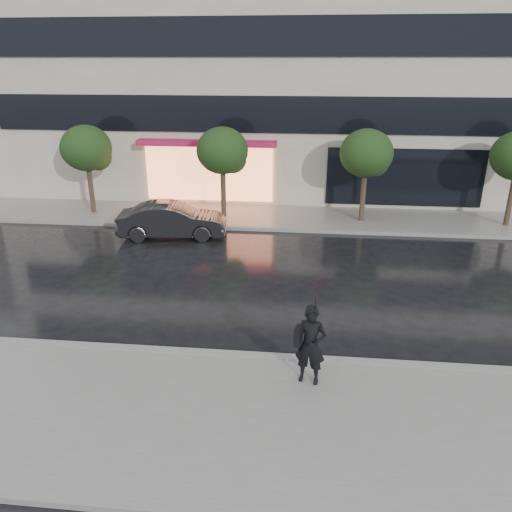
# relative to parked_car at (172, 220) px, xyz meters

# --- Properties ---
(ground) EXTENTS (120.00, 120.00, 0.00)m
(ground) POSITION_rel_parked_car_xyz_m (4.60, -7.33, -0.69)
(ground) COLOR black
(ground) RESTS_ON ground
(sidewalk_near) EXTENTS (60.00, 4.50, 0.12)m
(sidewalk_near) POSITION_rel_parked_car_xyz_m (4.60, -10.58, -0.63)
(sidewalk_near) COLOR slate
(sidewalk_near) RESTS_ON ground
(sidewalk_far) EXTENTS (60.00, 3.50, 0.12)m
(sidewalk_far) POSITION_rel_parked_car_xyz_m (4.60, 2.92, -0.63)
(sidewalk_far) COLOR slate
(sidewalk_far) RESTS_ON ground
(curb_near) EXTENTS (60.00, 0.25, 0.14)m
(curb_near) POSITION_rel_parked_car_xyz_m (4.60, -8.33, -0.62)
(curb_near) COLOR gray
(curb_near) RESTS_ON ground
(curb_far) EXTENTS (60.00, 0.25, 0.14)m
(curb_far) POSITION_rel_parked_car_xyz_m (4.60, 1.17, -0.62)
(curb_far) COLOR gray
(curb_far) RESTS_ON ground
(office_building) EXTENTS (30.00, 12.76, 18.00)m
(office_building) POSITION_rel_parked_car_xyz_m (4.60, 10.64, 8.31)
(office_building) COLOR beige
(office_building) RESTS_ON ground
(tree_far_west) EXTENTS (2.20, 2.20, 3.99)m
(tree_far_west) POSITION_rel_parked_car_xyz_m (-4.34, 2.70, 2.23)
(tree_far_west) COLOR #33261C
(tree_far_west) RESTS_ON ground
(tree_mid_west) EXTENTS (2.20, 2.20, 3.99)m
(tree_mid_west) POSITION_rel_parked_car_xyz_m (1.66, 2.70, 2.23)
(tree_mid_west) COLOR #33261C
(tree_mid_west) RESTS_ON ground
(tree_mid_east) EXTENTS (2.20, 2.20, 3.99)m
(tree_mid_east) POSITION_rel_parked_car_xyz_m (7.66, 2.70, 2.23)
(tree_mid_east) COLOR #33261C
(tree_mid_east) RESTS_ON ground
(parked_car) EXTENTS (4.35, 2.00, 1.38)m
(parked_car) POSITION_rel_parked_car_xyz_m (0.00, 0.00, 0.00)
(parked_car) COLOR black
(parked_car) RESTS_ON ground
(pedestrian_with_umbrella) EXTENTS (1.07, 1.08, 2.43)m
(pedestrian_with_umbrella) POSITION_rel_parked_car_xyz_m (5.47, -9.21, 0.96)
(pedestrian_with_umbrella) COLOR black
(pedestrian_with_umbrella) RESTS_ON sidewalk_near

